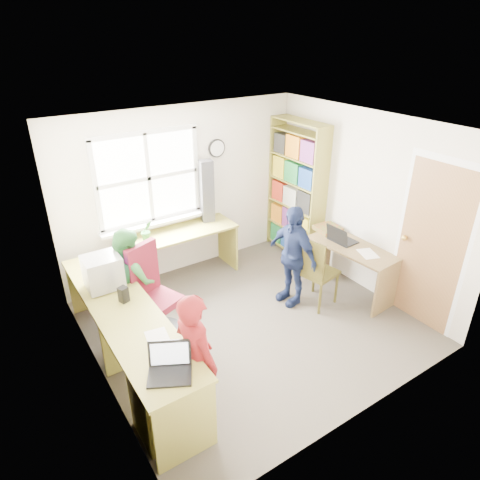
{
  "coord_description": "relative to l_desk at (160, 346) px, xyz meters",
  "views": [
    {
      "loc": [
        -2.47,
        -3.49,
        3.31
      ],
      "look_at": [
        0.0,
        0.25,
        1.05
      ],
      "focal_mm": 32.0,
      "sensor_mm": 36.0,
      "label": 1
    }
  ],
  "objects": [
    {
      "name": "person_navy",
      "position": [
        2.03,
        0.41,
        0.22
      ],
      "size": [
        0.39,
        0.82,
        1.36
      ],
      "primitive_type": "imported",
      "rotation": [
        0.0,
        0.0,
        -1.5
      ],
      "color": "#152044",
      "rests_on": "ground"
    },
    {
      "name": "laptop_left",
      "position": [
        -0.18,
        -0.66,
        0.35
      ],
      "size": [
        0.45,
        0.43,
        0.24
      ],
      "rotation": [
        0.0,
        0.0,
        -0.49
      ],
      "color": "black",
      "rests_on": "l_desk"
    },
    {
      "name": "right_desk",
      "position": [
        2.85,
        0.14,
        0.05
      ],
      "size": [
        0.65,
        1.24,
        0.69
      ],
      "rotation": [
        0.0,
        0.0,
        0.08
      ],
      "color": "olive",
      "rests_on": "ground"
    },
    {
      "name": "potted_plant",
      "position": [
        0.6,
        1.7,
        0.43
      ],
      "size": [
        0.15,
        0.12,
        0.28
      ],
      "primitive_type": "imported",
      "rotation": [
        0.0,
        0.0,
        -0.0
      ],
      "color": "#29682D",
      "rests_on": "l_desk"
    },
    {
      "name": "speaker_a",
      "position": [
        -0.14,
        0.51,
        0.38
      ],
      "size": [
        0.11,
        0.11,
        0.17
      ],
      "rotation": [
        0.0,
        0.0,
        0.33
      ],
      "color": "black",
      "rests_on": "l_desk"
    },
    {
      "name": "laptop_right",
      "position": [
        2.79,
        0.33,
        0.3
      ],
      "size": [
        0.31,
        0.36,
        0.24
      ],
      "rotation": [
        0.0,
        0.0,
        1.62
      ],
      "color": "black",
      "rests_on": "right_desk"
    },
    {
      "name": "room",
      "position": [
        1.32,
        0.38,
        0.76
      ],
      "size": [
        3.64,
        3.44,
        2.44
      ],
      "color": "#433D35",
      "rests_on": "ground"
    },
    {
      "name": "crt_monitor",
      "position": [
        -0.22,
        0.89,
        0.48
      ],
      "size": [
        0.39,
        0.34,
        0.37
      ],
      "rotation": [
        0.0,
        0.0,
        -0.02
      ],
      "color": "#A3A3A7",
      "rests_on": "l_desk"
    },
    {
      "name": "person_green",
      "position": [
        0.09,
        1.0,
        0.21
      ],
      "size": [
        0.57,
        0.7,
        1.32
      ],
      "primitive_type": "imported",
      "rotation": [
        0.0,
        0.0,
        1.69
      ],
      "color": "#317B36",
      "rests_on": "ground"
    },
    {
      "name": "bookshelf",
      "position": [
        2.96,
        1.47,
        0.55
      ],
      "size": [
        0.3,
        1.02,
        2.1
      ],
      "color": "#A39C41",
      "rests_on": "ground"
    },
    {
      "name": "paper_b",
      "position": [
        2.85,
        -0.11,
        0.24
      ],
      "size": [
        0.28,
        0.33,
        0.0
      ],
      "rotation": [
        0.0,
        0.0,
        -0.36
      ],
      "color": "silver",
      "rests_on": "right_desk"
    },
    {
      "name": "paper_a",
      "position": [
        -0.09,
        -0.22,
        0.3
      ],
      "size": [
        0.24,
        0.31,
        0.0
      ],
      "rotation": [
        0.0,
        0.0,
        -0.16
      ],
      "color": "silver",
      "rests_on": "l_desk"
    },
    {
      "name": "person_red",
      "position": [
        0.1,
        -0.59,
        0.22
      ],
      "size": [
        0.41,
        0.55,
        1.36
      ],
      "primitive_type": "imported",
      "rotation": [
        0.0,
        0.0,
        1.75
      ],
      "color": "maroon",
      "rests_on": "ground"
    },
    {
      "name": "swivel_chair",
      "position": [
        0.27,
        0.78,
        0.03
      ],
      "size": [
        0.68,
        0.68,
        1.14
      ],
      "rotation": [
        0.0,
        0.0,
        0.36
      ],
      "color": "black",
      "rests_on": "ground"
    },
    {
      "name": "wooden_chair",
      "position": [
        2.21,
        0.17,
        0.07
      ],
      "size": [
        0.5,
        0.5,
        0.98
      ],
      "rotation": [
        0.0,
        0.0,
        0.2
      ],
      "color": "#454017",
      "rests_on": "ground"
    },
    {
      "name": "cd_tower",
      "position": [
        1.59,
        1.82,
        0.74
      ],
      "size": [
        0.21,
        0.19,
        0.9
      ],
      "rotation": [
        0.0,
        0.0,
        -0.21
      ],
      "color": "black",
      "rests_on": "l_desk"
    },
    {
      "name": "game_box",
      "position": [
        2.9,
        0.68,
        0.27
      ],
      "size": [
        0.35,
        0.35,
        0.06
      ],
      "rotation": [
        0.0,
        0.0,
        -0.11
      ],
      "color": "red",
      "rests_on": "right_desk"
    },
    {
      "name": "speaker_b",
      "position": [
        -0.18,
        1.05,
        0.39
      ],
      "size": [
        0.1,
        0.1,
        0.19
      ],
      "rotation": [
        0.0,
        0.0,
        0.01
      ],
      "color": "black",
      "rests_on": "l_desk"
    },
    {
      "name": "l_desk",
      "position": [
        0.0,
        0.0,
        0.0
      ],
      "size": [
        2.38,
        2.95,
        0.75
      ],
      "color": "#A39C41",
      "rests_on": "ground"
    }
  ]
}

